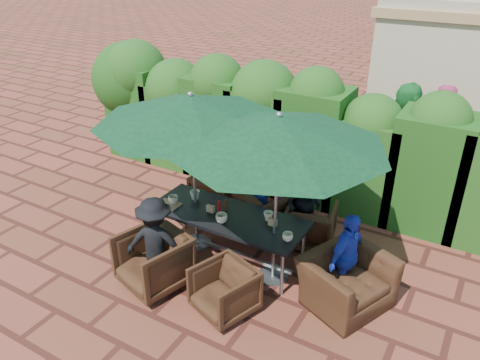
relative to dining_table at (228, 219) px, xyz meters
The scene contains 30 objects.
ground 0.71m from the dining_table, 148.56° to the left, with size 80.00×80.00×0.00m, color brown.
dining_table is the anchor object (origin of this frame).
umbrella_left 1.66m from the dining_table, behind, with size 2.72×2.72×2.46m.
umbrella_right 1.73m from the dining_table, ahead, with size 2.76×2.76×2.46m.
chair_far_left 1.32m from the dining_table, 126.31° to the left, with size 0.82×0.77×0.84m, color black.
chair_far_mid 0.96m from the dining_table, 83.42° to the left, with size 0.83×0.77×0.85m, color black.
chair_far_right 1.36m from the dining_table, 46.44° to the left, with size 0.73×0.68×0.75m, color black.
chair_near_left 1.19m from the dining_table, 118.27° to the right, with size 0.84×0.78×0.86m, color black.
chair_near_right 1.18m from the dining_table, 60.80° to the right, with size 0.69×0.65×0.71m, color black.
chair_end_right 1.85m from the dining_table, ahead, with size 1.06×0.69×0.93m, color black.
adult_far_left 1.28m from the dining_table, 131.36° to the left, with size 0.64×0.38×1.31m, color white.
adult_far_mid 0.90m from the dining_table, 85.71° to the left, with size 0.43×0.35×1.20m, color #2235B8.
adult_far_right 1.25m from the dining_table, 52.67° to the left, with size 0.63×0.38×1.30m, color black.
adult_near_left 1.10m from the dining_table, 119.12° to the right, with size 0.84×0.39×1.32m, color black.
adult_end_right 1.78m from the dining_table, ahead, with size 0.74×0.37×1.25m, color #2235B8.
child_left 1.23m from the dining_table, 113.03° to the left, with size 0.27×0.22×0.74m, color #E7518B.
child_right 1.08m from the dining_table, 66.90° to the left, with size 0.27×0.22×0.76m, color #9A4FAD.
pedestrian_a 4.50m from the dining_table, 70.63° to the left, with size 1.76×0.63×1.89m, color #238234.
pedestrian_b 4.85m from the dining_table, 64.64° to the left, with size 0.91×0.55×1.89m, color #E7518B.
cup_a 0.90m from the dining_table, behind, with size 0.15×0.15×0.12m, color beige.
cup_b 0.69m from the dining_table, 168.27° to the left, with size 0.15×0.15×0.14m, color beige.
cup_c 0.26m from the dining_table, 80.74° to the right, with size 0.17×0.17×0.13m, color beige.
cup_d 0.61m from the dining_table, 16.43° to the left, with size 0.14×0.14×0.13m, color beige.
cup_e 1.04m from the dining_table, ahead, with size 0.14×0.14×0.11m, color beige.
ketchup_bottle 0.22m from the dining_table, behind, with size 0.04×0.04×0.17m, color #B20C0A.
sauce_bottle 0.21m from the dining_table, 130.40° to the left, with size 0.04×0.04×0.17m, color #4C230C.
serving_tray 0.93m from the dining_table, 167.16° to the right, with size 0.35×0.25×0.02m, color #976B49.
number_block_left 0.29m from the dining_table, 168.96° to the right, with size 0.12×0.06×0.10m, color tan.
number_block_right 0.70m from the dining_table, ahead, with size 0.12×0.06×0.10m, color tan.
hedge_wall 2.59m from the dining_table, 102.73° to the left, with size 9.10×1.60×2.48m.
Camera 1 is at (3.24, -5.00, 4.27)m, focal length 35.00 mm.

